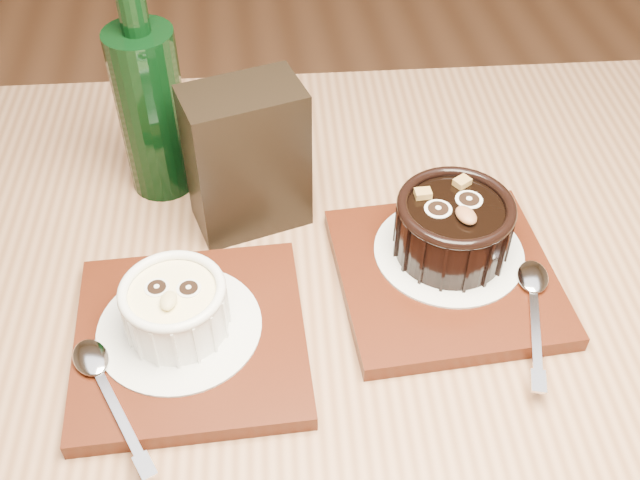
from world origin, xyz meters
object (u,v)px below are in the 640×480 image
(table, at_px, (339,408))
(green_bottle, at_px, (151,106))
(tray_left, at_px, (191,339))
(ramekin_white, at_px, (175,306))
(tray_right, at_px, (445,276))
(condiment_stand, at_px, (247,159))
(ramekin_dark, at_px, (453,225))

(table, relative_size, green_bottle, 5.39)
(tray_left, xyz_separation_m, ramekin_white, (-0.01, 0.01, 0.03))
(tray_left, bearing_deg, ramekin_white, 142.29)
(tray_right, height_order, condiment_stand, condiment_stand)
(tray_right, distance_m, ramekin_dark, 0.05)
(ramekin_white, distance_m, ramekin_dark, 0.24)
(ramekin_dark, xyz_separation_m, green_bottle, (-0.25, 0.15, 0.04))
(green_bottle, bearing_deg, table, -57.47)
(tray_right, bearing_deg, condiment_stand, 146.95)
(table, bearing_deg, condiment_stand, 110.69)
(tray_left, bearing_deg, ramekin_dark, 15.09)
(tray_left, distance_m, ramekin_white, 0.04)
(table, height_order, ramekin_white, ramekin_white)
(tray_right, height_order, green_bottle, green_bottle)
(tray_left, xyz_separation_m, tray_right, (0.22, 0.04, 0.00))
(ramekin_dark, bearing_deg, tray_left, 179.43)
(ramekin_white, bearing_deg, green_bottle, 104.06)
(tray_right, xyz_separation_m, condiment_stand, (-0.16, 0.10, 0.06))
(ramekin_white, relative_size, ramekin_dark, 0.82)
(tray_left, relative_size, green_bottle, 0.78)
(table, distance_m, ramekin_dark, 0.19)
(tray_left, relative_size, condiment_stand, 1.29)
(ramekin_dark, bearing_deg, condiment_stand, 137.84)
(ramekin_white, relative_size, green_bottle, 0.35)
(ramekin_dark, distance_m, condiment_stand, 0.19)
(table, xyz_separation_m, green_bottle, (-0.14, 0.22, 0.18))
(table, height_order, ramekin_dark, ramekin_dark)
(table, distance_m, condiment_stand, 0.24)
(condiment_stand, height_order, green_bottle, green_bottle)
(ramekin_white, bearing_deg, ramekin_dark, 22.50)
(tray_left, xyz_separation_m, green_bottle, (-0.02, 0.21, 0.08))
(ramekin_dark, height_order, green_bottle, green_bottle)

